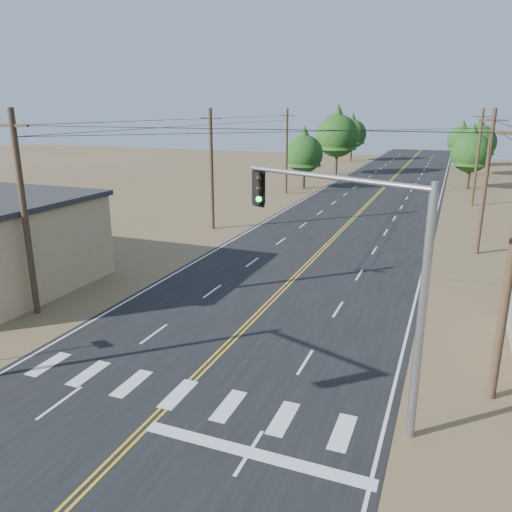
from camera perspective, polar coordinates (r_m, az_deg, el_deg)
The scene contains 14 objects.
road at distance 38.01m, azimuth 8.02°, elevation 1.17°, with size 15.00×200.00×0.02m, color black.
utility_pole_left_near at distance 26.39m, azimuth -24.95°, elevation 4.42°, with size 1.80×0.30×10.00m.
utility_pole_left_mid at distance 42.48m, azimuth -5.10°, elevation 9.89°, with size 1.80×0.30×10.00m.
utility_pole_left_far at distance 60.93m, azimuth 3.51°, elevation 11.89°, with size 1.80×0.30×10.00m.
utility_pole_right_near at distance 18.46m, azimuth 27.15°, elevation -0.48°, with size 1.80×0.30×10.00m.
utility_pole_right_mid at distance 38.07m, azimuth 24.76°, elevation 7.70°, with size 1.80×0.30×10.00m.
utility_pole_right_far at distance 57.94m, azimuth 23.99°, elevation 10.30°, with size 1.80×0.30×10.00m.
signal_mast_right at distance 16.06m, azimuth 12.14°, elevation 0.06°, with size 6.74×3.25×8.04m.
tree_left_near at distance 65.32m, azimuth 5.53°, elevation 11.96°, with size 4.81×4.81×8.02m.
tree_left_mid at distance 80.38m, azimuth 9.30°, elevation 13.87°, with size 6.48×6.48×10.80m.
tree_left_far at distance 103.00m, azimuth 10.91°, elevation 13.84°, with size 5.65×5.65×9.42m.
tree_right_near at distance 70.25m, azimuth 23.42°, elevation 11.18°, with size 5.00×5.00×8.33m.
tree_right_mid at distance 85.57m, azimuth 24.08°, elevation 12.10°, with size 5.41×5.41×9.01m.
tree_right_far at distance 98.44m, azimuth 22.48°, elevation 12.40°, with size 4.95×4.95×8.26m.
Camera 1 is at (8.47, -5.71, 9.91)m, focal length 35.00 mm.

